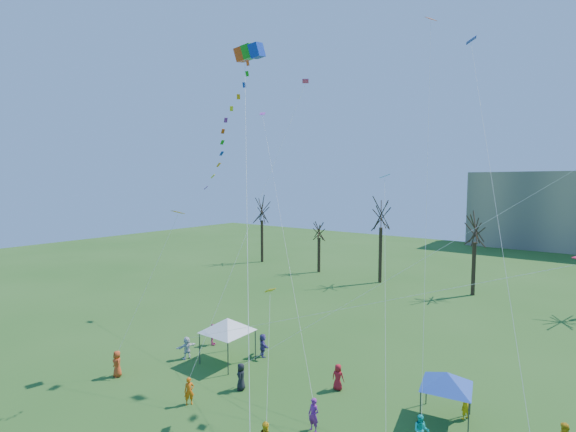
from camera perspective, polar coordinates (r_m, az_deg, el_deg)
The scene contains 6 objects.
bare_tree_row at distance 49.74m, azimuth 26.27°, elevation -2.10°, with size 71.00×8.20×11.14m.
big_box_kite at distance 25.89m, azimuth -8.11°, elevation 12.26°, with size 5.59×5.86×22.78m.
canopy_tent_white at distance 29.92m, azimuth -8.60°, elevation -15.05°, with size 4.30×4.30×3.23m.
canopy_tent_blue at distance 24.81m, azimuth 21.64°, elevation -20.79°, with size 3.52×3.52×2.69m.
festival_crowd at distance 24.35m, azimuth 3.45°, elevation -24.76°, with size 25.07×9.73×1.80m.
small_kites_aloft at distance 26.58m, azimuth 9.80°, elevation 8.11°, with size 28.50×17.46×32.93m.
Camera 1 is at (11.84, -12.71, 12.83)m, focal length 25.00 mm.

